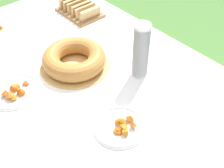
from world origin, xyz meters
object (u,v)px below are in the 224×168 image
at_px(bundt_cake, 74,59).
at_px(cup_stack, 141,51).
at_px(snack_plate_right, 13,91).
at_px(bread_board, 80,9).
at_px(snack_plate_left, 120,126).

height_order(bundt_cake, cup_stack, cup_stack).
bearing_deg(snack_plate_right, bread_board, 119.53).
bearing_deg(bundt_cake, bread_board, 140.17).
distance_m(snack_plate_left, bread_board, 0.90).
bearing_deg(snack_plate_left, cup_stack, 122.16).
distance_m(snack_plate_left, snack_plate_right, 0.49).
height_order(bundt_cake, bread_board, bundt_cake).
relative_size(snack_plate_right, bread_board, 0.87).
xyz_separation_m(bundt_cake, bread_board, (-0.38, 0.32, -0.02)).
xyz_separation_m(cup_stack, snack_plate_right, (-0.27, -0.49, -0.12)).
height_order(snack_plate_left, snack_plate_right, same).
height_order(snack_plate_right, bread_board, bread_board).
xyz_separation_m(snack_plate_left, bread_board, (-0.80, 0.41, 0.02)).
xyz_separation_m(cup_stack, snack_plate_left, (0.18, -0.28, -0.12)).
height_order(bundt_cake, snack_plate_right, bundt_cake).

